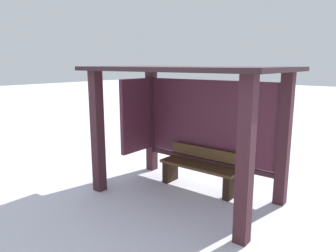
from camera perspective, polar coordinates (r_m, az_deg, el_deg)
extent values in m
plane|color=white|center=(5.45, 3.16, -12.65)|extent=(60.00, 60.00, 0.00)
cube|color=#3A1C23|center=(5.51, -12.74, -1.13)|extent=(0.17, 0.17, 2.10)
cube|color=#3A1C23|center=(3.87, 13.93, -6.46)|extent=(0.17, 0.17, 2.10)
cube|color=#3A1C23|center=(6.48, -3.02, 0.98)|extent=(0.17, 0.17, 2.10)
cube|color=#3A1C23|center=(5.16, 20.41, -2.39)|extent=(0.17, 0.17, 2.10)
cube|color=black|center=(4.98, 3.43, 10.42)|extent=(3.16, 1.87, 0.07)
cube|color=#4F2131|center=(5.67, 7.39, 1.13)|extent=(2.54, 0.08, 1.43)
cube|color=#3A1C23|center=(5.84, 7.10, -6.39)|extent=(2.54, 0.06, 0.08)
cube|color=#4F2131|center=(6.11, -5.87, 1.91)|extent=(0.08, 0.78, 1.43)
cube|color=#52391F|center=(5.61, 5.62, -7.27)|extent=(1.47, 0.41, 0.05)
cube|color=#52391F|center=(5.70, 6.64, -4.85)|extent=(1.39, 0.04, 0.20)
cube|color=black|center=(5.40, 11.35, -10.75)|extent=(0.12, 0.35, 0.40)
cube|color=black|center=(6.03, 0.43, -8.16)|extent=(0.12, 0.35, 0.40)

